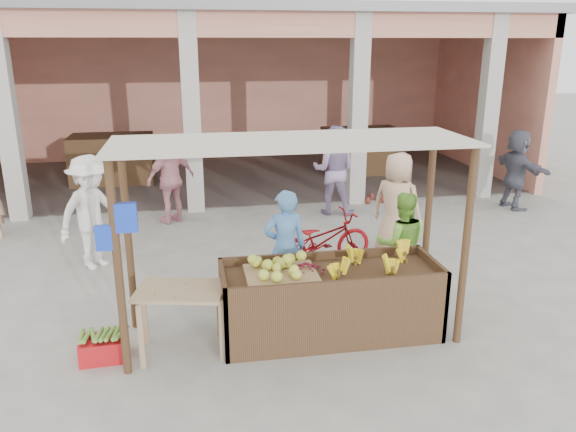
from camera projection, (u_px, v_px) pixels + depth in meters
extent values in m
plane|color=slate|center=(289.00, 337.00, 6.80)|extent=(60.00, 60.00, 0.00)
cube|color=#E58F78|center=(223.00, 91.00, 16.92)|extent=(14.00, 0.20, 4.00)
cube|color=#E58F78|center=(483.00, 96.00, 15.34)|extent=(0.20, 6.00, 4.00)
cube|color=#E58F78|center=(239.00, 24.00, 11.00)|extent=(14.00, 0.30, 0.50)
cube|color=slate|center=(228.00, 12.00, 13.57)|extent=(14.40, 6.40, 0.20)
cube|color=#ABA69D|center=(7.00, 119.00, 10.77)|extent=(0.35, 0.35, 4.00)
cube|color=#ABA69D|center=(192.00, 115.00, 11.35)|extent=(0.35, 0.35, 4.00)
cube|color=#ABA69D|center=(358.00, 112.00, 11.93)|extent=(0.35, 0.35, 4.00)
cube|color=#ABA69D|center=(488.00, 109.00, 12.43)|extent=(0.35, 0.35, 4.00)
cube|color=#4A331D|center=(113.00, 159.00, 14.11)|extent=(2.00, 1.20, 1.20)
cube|color=#4A331D|center=(361.00, 151.00, 15.19)|extent=(2.00, 1.20, 1.20)
cube|color=#4A331D|center=(330.00, 304.00, 6.76)|extent=(2.60, 0.95, 0.80)
cylinder|color=#4A331D|center=(119.00, 272.00, 5.72)|extent=(0.09, 0.09, 2.35)
cylinder|color=#4A331D|center=(466.00, 249.00, 6.35)|extent=(0.09, 0.09, 2.35)
cylinder|color=#4A331D|center=(128.00, 238.00, 6.70)|extent=(0.09, 0.09, 2.35)
cylinder|color=#4A331D|center=(428.00, 221.00, 7.33)|extent=(0.09, 0.09, 2.35)
cube|color=#BDB49D|center=(292.00, 141.00, 6.18)|extent=(4.00, 1.35, 0.03)
cube|color=blue|center=(126.00, 218.00, 5.57)|extent=(0.22, 0.08, 0.30)
cube|color=blue|center=(105.00, 238.00, 5.59)|extent=(0.18, 0.07, 0.26)
cube|color=#9E7D51|center=(281.00, 276.00, 6.49)|extent=(0.83, 0.72, 0.06)
ellipsoid|color=#ECE345|center=(281.00, 267.00, 6.46)|extent=(0.71, 0.62, 0.15)
ellipsoid|color=maroon|center=(305.00, 267.00, 6.61)|extent=(0.46, 0.38, 0.15)
cube|color=tan|center=(180.00, 290.00, 6.26)|extent=(1.08, 0.83, 0.04)
cube|color=tan|center=(141.00, 337.00, 6.05)|extent=(0.06, 0.06, 0.74)
cube|color=tan|center=(222.00, 330.00, 6.19)|extent=(0.06, 0.06, 0.74)
cube|color=tan|center=(145.00, 314.00, 6.56)|extent=(0.06, 0.06, 0.74)
cube|color=tan|center=(219.00, 308.00, 6.71)|extent=(0.06, 0.06, 0.74)
cube|color=red|center=(103.00, 348.00, 6.29)|extent=(0.52, 0.38, 0.26)
ellipsoid|color=maroon|center=(368.00, 190.00, 12.26)|extent=(0.46, 0.46, 0.63)
ellipsoid|color=maroon|center=(384.00, 189.00, 12.37)|extent=(0.46, 0.46, 0.63)
ellipsoid|color=maroon|center=(372.00, 187.00, 12.59)|extent=(0.46, 0.46, 0.63)
ellipsoid|color=maroon|center=(357.00, 189.00, 12.37)|extent=(0.46, 0.46, 0.63)
imported|color=#4F89C9|center=(285.00, 244.00, 7.44)|extent=(0.67, 0.51, 1.70)
imported|color=#7EC43D|center=(402.00, 242.00, 7.74)|extent=(0.82, 0.57, 1.56)
imported|color=maroon|center=(322.00, 239.00, 8.79)|extent=(0.98, 1.86, 0.92)
imported|color=white|center=(91.00, 208.00, 8.65)|extent=(1.33, 1.31, 1.94)
imported|color=#D38891|center=(171.00, 176.00, 10.87)|extent=(1.24, 1.09, 1.87)
imported|color=tan|center=(397.00, 200.00, 9.13)|extent=(1.09, 1.08, 1.93)
imported|color=#4E4E5C|center=(517.00, 167.00, 11.82)|extent=(0.85, 1.71, 1.78)
imported|color=#8E7AA1|center=(334.00, 166.00, 11.43)|extent=(1.11, 0.87, 2.00)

